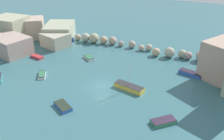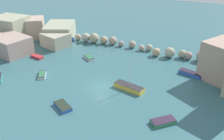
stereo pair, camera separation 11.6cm
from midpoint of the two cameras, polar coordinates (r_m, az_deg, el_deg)
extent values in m
plane|color=#36656D|center=(42.58, -2.45, -3.71)|extent=(160.00, 160.00, 0.00)
cube|color=#9FA58A|center=(65.10, -11.82, 8.66)|extent=(9.55, 10.82, 3.91)
cube|color=tan|center=(59.19, -22.24, 5.34)|extent=(9.68, 8.02, 3.86)
cube|color=#A4A487|center=(67.55, -22.11, 8.81)|extent=(8.04, 7.07, 5.93)
cube|color=#AEA78F|center=(60.44, -12.78, 6.77)|extent=(7.05, 6.40, 3.16)
cube|color=tan|center=(68.20, -18.75, 9.11)|extent=(9.84, 9.22, 5.01)
cube|color=#A6A191|center=(69.42, -22.77, 7.94)|extent=(7.36, 7.29, 3.19)
sphere|color=tan|center=(63.69, -7.73, 7.49)|extent=(1.61, 1.61, 1.61)
sphere|color=#A5A592|center=(62.32, -5.99, 7.44)|extent=(2.20, 2.20, 2.20)
sphere|color=tan|center=(61.35, -4.07, 7.32)|extent=(2.44, 2.44, 2.44)
sphere|color=tan|center=(60.74, -1.83, 6.91)|extent=(1.93, 1.93, 1.93)
sphere|color=tan|center=(60.14, 0.24, 6.76)|extent=(2.00, 2.00, 2.00)
sphere|color=gray|center=(59.14, 2.16, 6.07)|extent=(1.39, 1.39, 1.39)
sphere|color=tan|center=(58.43, 4.73, 5.90)|extent=(1.71, 1.71, 1.71)
sphere|color=#B5A38D|center=(57.10, 6.85, 5.10)|extent=(1.36, 1.36, 1.36)
sphere|color=#AEA58D|center=(57.22, 8.58, 5.14)|extent=(1.55, 1.55, 1.55)
sphere|color=tan|center=(54.62, 10.17, 4.08)|extent=(1.79, 1.79, 1.79)
sphere|color=#AAA68E|center=(54.48, 13.18, 3.95)|extent=(2.19, 2.19, 2.19)
sphere|color=#9DA385|center=(54.87, 15.94, 3.56)|extent=(1.81, 1.81, 1.81)
sphere|color=#B4938F|center=(54.65, 17.22, 3.19)|extent=(1.63, 1.63, 1.63)
sphere|color=#B2A191|center=(54.60, 19.94, 3.10)|extent=(2.26, 2.26, 2.26)
sphere|color=#A39C84|center=(55.05, 22.94, 2.21)|extent=(1.31, 1.31, 1.31)
cube|color=#335EBB|center=(37.81, -11.17, -8.19)|extent=(3.60, 3.00, 0.46)
cube|color=#232F23|center=(37.67, -11.21, -7.86)|extent=(3.53, 2.94, 0.06)
cube|color=white|center=(52.80, -5.26, 2.80)|extent=(3.08, 2.71, 0.45)
cube|color=#1B2E37|center=(52.70, -5.27, 3.05)|extent=(3.02, 2.66, 0.06)
cube|color=#2D7047|center=(52.70, -5.27, 3.06)|extent=(2.62, 2.31, 0.08)
cube|color=#398154|center=(34.92, 11.78, -11.54)|extent=(3.50, 3.46, 0.50)
cube|color=#2E2034|center=(34.75, 11.82, -11.18)|extent=(3.43, 3.40, 0.06)
cube|color=yellow|center=(41.54, 4.03, -3.99)|extent=(5.43, 2.67, 0.76)
cube|color=#2B2A2E|center=(41.33, 4.04, -3.50)|extent=(5.32, 2.62, 0.06)
cylinder|color=silver|center=(40.25, 4.14, -0.75)|extent=(0.10, 0.10, 4.53)
cube|color=#BE3137|center=(55.45, -16.78, 2.95)|extent=(3.00, 1.66, 0.49)
cube|color=white|center=(47.42, -15.73, -1.12)|extent=(2.64, 3.14, 0.39)
cube|color=#252237|center=(47.32, -15.76, -0.87)|extent=(2.59, 3.08, 0.06)
cube|color=#2D7047|center=(47.32, -15.76, -0.86)|extent=(2.25, 2.67, 0.08)
cube|color=#3159B3|center=(48.19, 17.68, -0.78)|extent=(4.45, 2.44, 0.63)
cube|color=#231C2B|center=(48.03, 17.73, -0.41)|extent=(4.36, 2.39, 0.06)
cube|color=#3654B8|center=(62.53, -10.69, 6.49)|extent=(2.40, 4.86, 0.78)
cube|color=#1C2737|center=(62.39, -10.72, 6.85)|extent=(2.35, 4.77, 0.06)
cube|color=#9E937F|center=(62.45, -10.56, 7.34)|extent=(1.43, 1.89, 1.00)
cube|color=black|center=(60.85, -12.12, 6.43)|extent=(0.49, 0.42, 0.50)
camera|label=1|loc=(0.06, -89.93, 0.04)|focal=39.77mm
camera|label=2|loc=(0.06, 90.07, -0.04)|focal=39.77mm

